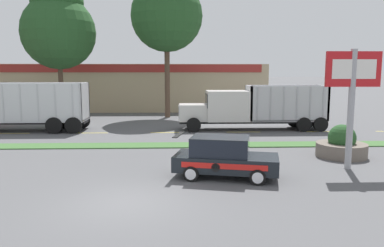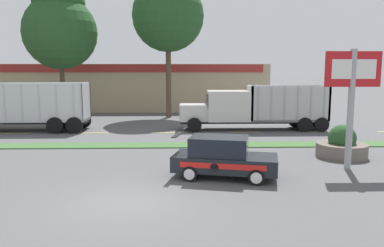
{
  "view_description": "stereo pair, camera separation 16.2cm",
  "coord_description": "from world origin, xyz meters",
  "px_view_note": "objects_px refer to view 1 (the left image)",
  "views": [
    {
      "loc": [
        1.68,
        -11.85,
        4.26
      ],
      "look_at": [
        2.43,
        8.57,
        1.42
      ],
      "focal_mm": 35.0,
      "sensor_mm": 36.0,
      "label": 1
    },
    {
      "loc": [
        1.84,
        -11.85,
        4.26
      ],
      "look_at": [
        2.43,
        8.57,
        1.42
      ],
      "focal_mm": 35.0,
      "sensor_mm": 36.0,
      "label": 2
    }
  ],
  "objects_px": {
    "store_sign_post": "(352,86)",
    "dump_truck_lead": "(241,109)",
    "stone_planter": "(342,145)",
    "rally_car": "(224,157)"
  },
  "relations": [
    {
      "from": "store_sign_post",
      "to": "stone_planter",
      "type": "distance_m",
      "value": 3.93
    },
    {
      "from": "rally_car",
      "to": "store_sign_post",
      "type": "distance_m",
      "value": 6.41
    },
    {
      "from": "dump_truck_lead",
      "to": "rally_car",
      "type": "bearing_deg",
      "value": -102.5
    },
    {
      "from": "stone_planter",
      "to": "store_sign_post",
      "type": "bearing_deg",
      "value": -107.35
    },
    {
      "from": "dump_truck_lead",
      "to": "stone_planter",
      "type": "relative_size",
      "value": 4.34
    },
    {
      "from": "store_sign_post",
      "to": "stone_planter",
      "type": "xyz_separation_m",
      "value": [
        0.73,
        2.33,
        -3.08
      ]
    },
    {
      "from": "dump_truck_lead",
      "to": "store_sign_post",
      "type": "xyz_separation_m",
      "value": [
        2.87,
        -11.42,
        2.11
      ]
    },
    {
      "from": "store_sign_post",
      "to": "dump_truck_lead",
      "type": "bearing_deg",
      "value": 104.1
    },
    {
      "from": "rally_car",
      "to": "store_sign_post",
      "type": "height_order",
      "value": "store_sign_post"
    },
    {
      "from": "dump_truck_lead",
      "to": "store_sign_post",
      "type": "height_order",
      "value": "store_sign_post"
    }
  ]
}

